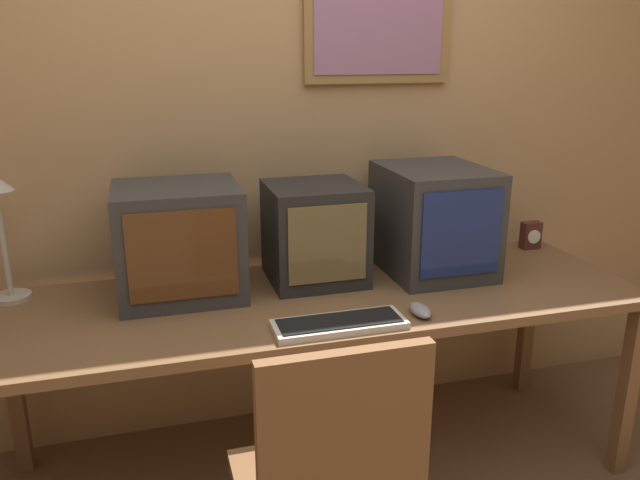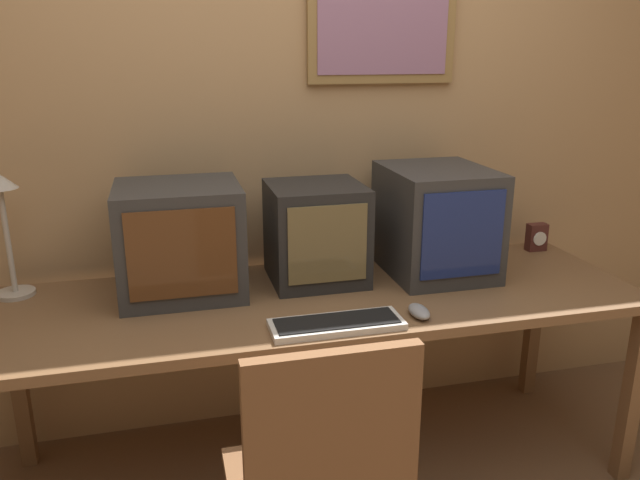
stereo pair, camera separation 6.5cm
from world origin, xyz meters
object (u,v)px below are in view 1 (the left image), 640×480
Objects in this scene: keyboard_main at (339,324)px; desk_clock at (531,235)px; mouse_near_keyboard at (420,310)px; monitor_right at (433,220)px; monitor_left at (179,241)px; monitor_center at (315,233)px.

desk_clock reaches higher than keyboard_main.
desk_clock reaches higher than mouse_near_keyboard.
monitor_right is at bearing 60.04° from mouse_near_keyboard.
monitor_center is at bearing 0.86° from monitor_left.
keyboard_main is 1.22m from desk_clock.
monitor_right is 1.08× the size of keyboard_main.
monitor_left reaches higher than mouse_near_keyboard.
keyboard_main is 0.29m from mouse_near_keyboard.
keyboard_main is at bearing -141.39° from monitor_right.
monitor_right reaches higher than monitor_center.
keyboard_main is 3.54× the size of desk_clock.
monitor_center is at bearing -174.03° from desk_clock.
monitor_center is at bearing 176.62° from monitor_right.
monitor_center is 0.80× the size of monitor_right.
monitor_right reaches higher than desk_clock.
mouse_near_keyboard is 0.96× the size of desk_clock.
monitor_left is at bearing 150.71° from mouse_near_keyboard.
monitor_right is 3.83× the size of desk_clock.
monitor_left is at bearing -175.71° from desk_clock.
keyboard_main is at bearing -152.73° from desk_clock.
mouse_near_keyboard is (-0.23, -0.41, -0.19)m from monitor_right.
desk_clock is (1.55, 0.12, -0.14)m from monitor_left.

